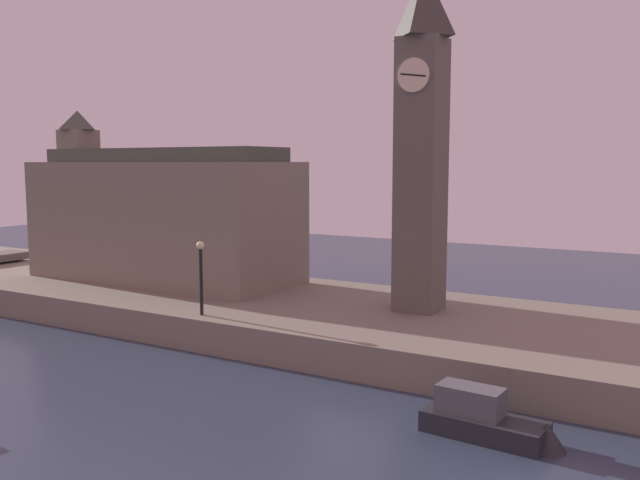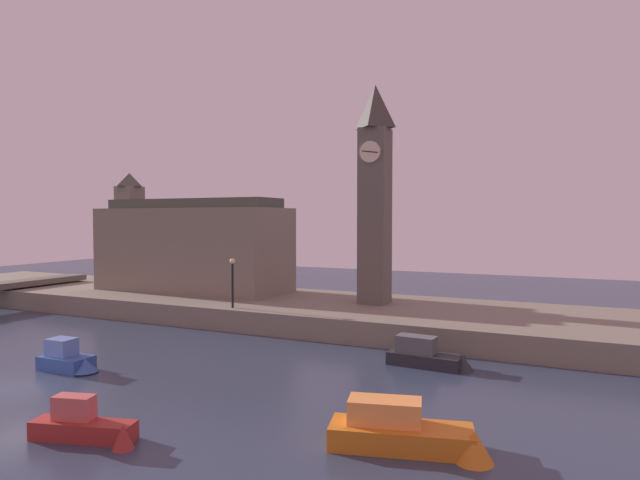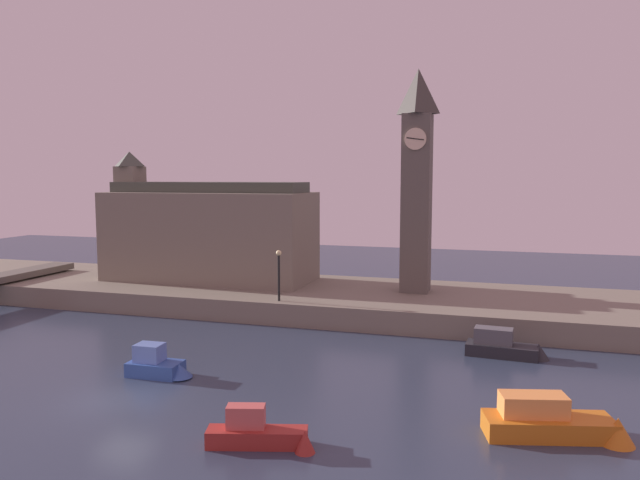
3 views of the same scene
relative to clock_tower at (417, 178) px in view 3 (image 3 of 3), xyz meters
The scene contains 9 objects.
ground_plane 24.97m from the clock_tower, 114.96° to the right, with size 120.00×120.00×0.00m, color #2D384C.
far_embankment 13.17m from the clock_tower, behind, with size 70.00×12.00×1.50m, color slate.
clock_tower is the anchor object (origin of this frame).
parliament_hall 17.23m from the clock_tower, behind, with size 16.32×6.62×10.23m.
streetlamp 11.72m from the clock_tower, 143.47° to the right, with size 0.36×0.36×3.39m.
boat_tour_blue 22.27m from the clock_tower, 119.05° to the right, with size 3.29×1.56×1.56m.
boat_patrol_orange 23.15m from the clock_tower, 67.21° to the right, with size 5.70×2.70×1.74m.
boat_dinghy_red 25.35m from the clock_tower, 94.98° to the right, with size 4.20×1.86×1.57m.
boat_barge_dark 14.59m from the clock_tower, 56.05° to the right, with size 4.49×1.69×1.63m.
Camera 3 is at (15.78, -22.14, 9.70)m, focal length 34.12 mm.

